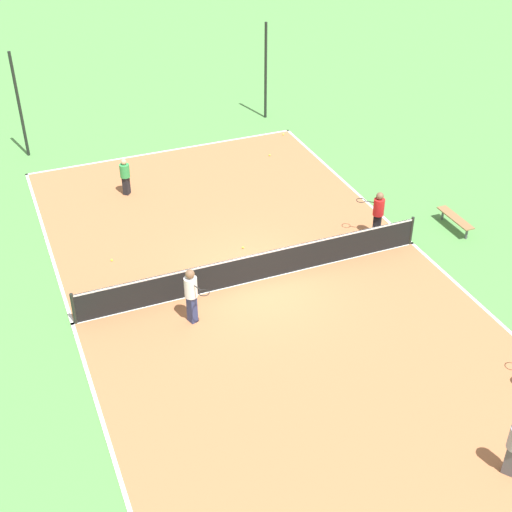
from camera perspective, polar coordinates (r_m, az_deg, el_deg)
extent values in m
plane|color=#518E47|center=(21.57, 0.00, -1.99)|extent=(80.00, 80.00, 0.00)
cube|color=#AD6B42|center=(21.56, 0.00, -1.97)|extent=(11.14, 19.80, 0.02)
cube|color=white|center=(20.54, -14.47, -5.27)|extent=(0.10, 19.80, 0.00)
cube|color=white|center=(23.85, 12.38, 1.01)|extent=(0.10, 19.80, 0.00)
cube|color=white|center=(29.70, -7.29, 8.33)|extent=(11.14, 0.10, 0.00)
cube|color=white|center=(21.56, 0.00, -1.95)|extent=(11.14, 0.10, 0.00)
cylinder|color=black|center=(20.24, -14.39, -4.10)|extent=(0.10, 0.10, 1.00)
cylinder|color=black|center=(23.54, 12.32, 2.00)|extent=(0.10, 0.10, 1.00)
cube|color=black|center=(21.28, 0.00, -0.90)|extent=(10.84, 0.03, 0.95)
cube|color=white|center=(21.04, 0.00, 0.10)|extent=(10.84, 0.04, 0.06)
cube|color=olive|center=(24.80, 15.66, 2.96)|extent=(0.36, 1.65, 0.04)
cylinder|color=#4C4C51|center=(24.47, 16.50, 1.75)|extent=(0.08, 0.08, 0.41)
cylinder|color=#4C4C51|center=(25.37, 14.71, 3.26)|extent=(0.08, 0.08, 0.41)
cube|color=black|center=(26.46, -10.34, 5.59)|extent=(0.31, 0.32, 0.70)
cylinder|color=green|center=(26.20, -10.46, 6.73)|extent=(0.51, 0.51, 0.49)
sphere|color=tan|center=(26.05, -10.54, 7.41)|extent=(0.21, 0.21, 0.21)
cube|color=black|center=(23.78, 9.64, 2.42)|extent=(0.32, 0.32, 0.82)
cylinder|color=red|center=(23.44, 9.80, 3.88)|extent=(0.51, 0.51, 0.57)
sphere|color=brown|center=(23.24, 9.89, 4.75)|extent=(0.25, 0.25, 0.25)
cylinder|color=#262626|center=(23.41, 9.06, 4.32)|extent=(0.23, 0.21, 0.03)
torus|color=black|center=(23.44, 8.39, 4.43)|extent=(0.43, 0.43, 0.02)
cube|color=navy|center=(19.80, -5.14, -4.22)|extent=(0.27, 0.30, 0.86)
cylinder|color=white|center=(19.36, -5.24, -2.50)|extent=(0.46, 0.46, 0.60)
sphere|color=brown|center=(19.12, -5.31, -1.46)|extent=(0.26, 0.26, 0.26)
cylinder|color=#262626|center=(19.06, -4.70, -2.57)|extent=(0.12, 0.28, 0.03)
torus|color=black|center=(18.88, -4.19, -2.95)|extent=(0.38, 0.38, 0.02)
cube|color=#4C4C51|center=(16.85, 19.71, -15.10)|extent=(0.31, 0.32, 0.78)
sphere|color=#CCE033|center=(22.85, -11.46, -0.32)|extent=(0.07, 0.07, 0.07)
sphere|color=#CCE033|center=(30.91, 2.21, 9.69)|extent=(0.07, 0.07, 0.07)
sphere|color=#CCE033|center=(23.00, -1.05, 0.68)|extent=(0.07, 0.07, 0.07)
sphere|color=#CCE033|center=(29.04, 1.09, 8.07)|extent=(0.07, 0.07, 0.07)
cylinder|color=black|center=(29.79, -18.42, 11.36)|extent=(0.12, 0.12, 4.24)
cylinder|color=black|center=(32.03, 0.78, 14.55)|extent=(0.12, 0.12, 4.24)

